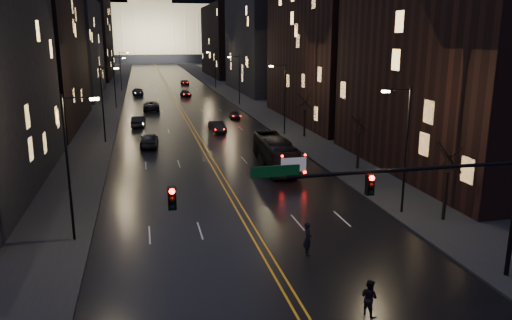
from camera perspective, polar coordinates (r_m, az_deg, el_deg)
ground at (r=24.51m, az=4.44°, el=-15.98°), size 900.00×900.00×0.00m
road at (r=150.88m, az=-10.51°, el=9.01°), size 20.00×320.00×0.02m
sidewalk_left at (r=150.92m, az=-15.88°, el=8.74°), size 8.00×320.00×0.16m
sidewalk_right at (r=152.12m, az=-5.17°, el=9.24°), size 8.00×320.00×0.16m
center_line at (r=150.88m, az=-10.51°, el=9.01°), size 0.62×320.00×0.01m
building_left_mid at (r=75.67m, az=-24.71°, el=14.02°), size 12.00×30.00×28.00m
building_left_far at (r=113.20m, az=-20.71°, el=11.89°), size 12.00×34.00×20.00m
building_left_dist at (r=160.90m, az=-18.56°, el=13.10°), size 12.00×40.00×24.00m
building_right_near at (r=48.75m, az=22.02°, el=12.67°), size 12.00×26.00×24.00m
building_right_mid at (r=115.57m, az=0.91°, el=14.27°), size 12.00×34.00×26.00m
building_right_dist at (r=162.60m, az=-3.24°, el=13.43°), size 12.00×40.00×22.00m
capitol at (r=270.37m, az=-11.90°, el=14.63°), size 90.00×50.00×58.50m
traffic_signal at (r=24.78m, az=17.85°, el=-3.42°), size 17.29×0.45×7.00m
streetlamp_right_near at (r=35.57m, az=16.56°, el=1.77°), size 2.13×0.25×9.00m
streetlamp_left_near at (r=31.37m, az=-20.43°, el=-0.10°), size 2.13×0.25×9.00m
streetlamp_right_mid at (r=63.09m, az=3.15°, el=7.38°), size 2.13×0.25×9.00m
streetlamp_left_mid at (r=60.82m, az=-16.98°, el=6.56°), size 2.13×0.25×9.00m
streetlamp_right_far at (r=92.17m, az=-2.05°, el=9.44°), size 2.13×0.25×9.00m
streetlamp_left_far at (r=90.63m, az=-15.77°, el=8.86°), size 2.13×0.25×9.00m
streetlamp_right_dist at (r=121.70m, az=-4.77°, el=10.47°), size 2.13×0.25×9.00m
streetlamp_left_dist at (r=120.54m, az=-15.15°, el=10.02°), size 2.13×0.25×9.00m
tree_right_near at (r=35.17m, az=21.19°, el=0.34°), size 2.40×2.40×6.65m
tree_right_mid at (r=47.16m, az=11.76°, el=4.23°), size 2.40×2.40×6.65m
tree_right_far at (r=61.90m, az=5.62°, el=6.69°), size 2.40×2.40×6.65m
bus at (r=47.50m, az=2.18°, el=0.81°), size 2.99×10.60×2.92m
oncoming_car_a at (r=58.18m, az=-12.11°, el=2.30°), size 2.30×4.98×1.65m
oncoming_car_b at (r=71.68m, az=-13.30°, el=4.33°), size 2.02×4.80×1.54m
oncoming_car_c at (r=87.31m, az=-11.87°, el=6.08°), size 2.82×5.87×1.61m
oncoming_car_d at (r=111.48m, az=-13.37°, el=7.62°), size 2.59×5.51×1.56m
receding_car_a at (r=65.83m, az=-4.45°, el=3.81°), size 1.93×4.56×1.46m
receding_car_b at (r=76.70m, az=-2.50°, el=5.19°), size 1.72×3.80×1.27m
receding_car_c at (r=106.78m, az=-8.05°, el=7.53°), size 2.23×4.69×1.32m
receding_car_d at (r=133.82m, az=-8.13°, el=8.78°), size 2.39×4.78×1.30m
pedestrian_a at (r=28.99m, az=5.92°, el=-8.92°), size 0.56×0.77×1.98m
pedestrian_b at (r=23.68m, az=12.81°, el=-15.06°), size 0.80×0.96×1.72m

